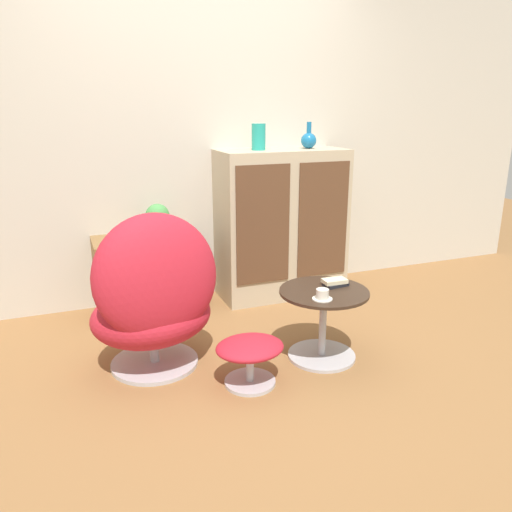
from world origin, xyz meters
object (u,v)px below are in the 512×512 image
object	(u,v)px
tv_console	(147,275)
vase_leftmost	(259,137)
book_stack	(335,282)
egg_chair	(154,298)
sideboard	(281,224)
ottoman	(250,352)
potted_plant	(158,219)
teacup	(322,295)
vase_inner_left	(309,140)
coffee_table	(323,318)

from	to	relation	value
tv_console	vase_leftmost	world-z (taller)	vase_leftmost
tv_console	book_stack	world-z (taller)	tv_console
egg_chair	sideboard	bearing A→B (deg)	36.88
egg_chair	ottoman	world-z (taller)	egg_chair
potted_plant	teacup	distance (m)	1.45
vase_inner_left	teacup	size ratio (longest dim) A/B	1.75
coffee_table	book_stack	size ratio (longest dim) A/B	3.43
coffee_table	potted_plant	world-z (taller)	potted_plant
tv_console	vase_leftmost	xyz separation A→B (m)	(0.89, -0.02, 0.99)
coffee_table	sideboard	bearing A→B (deg)	78.72
coffee_table	vase_inner_left	xyz separation A→B (m)	(0.45, 1.12, 0.98)
coffee_table	book_stack	xyz separation A→B (m)	(0.10, 0.05, 0.20)
egg_chair	vase_inner_left	bearing A→B (deg)	32.39
book_stack	potted_plant	bearing A→B (deg)	128.27
potted_plant	vase_inner_left	bearing A→B (deg)	-0.87
coffee_table	vase_inner_left	distance (m)	1.56
sideboard	vase_inner_left	size ratio (longest dim) A/B	5.79
egg_chair	vase_leftmost	world-z (taller)	vase_leftmost
sideboard	egg_chair	bearing A→B (deg)	-143.12
vase_inner_left	teacup	xyz separation A→B (m)	(-0.53, -1.24, -0.78)
egg_chair	coffee_table	distance (m)	1.01
vase_inner_left	book_stack	bearing A→B (deg)	-107.90
tv_console	coffee_table	xyz separation A→B (m)	(0.87, -1.14, -0.03)
coffee_table	teacup	size ratio (longest dim) A/B	4.63
ottoman	book_stack	world-z (taller)	book_stack
sideboard	teacup	size ratio (longest dim) A/B	10.14
vase_leftmost	ottoman	bearing A→B (deg)	-113.70
sideboard	ottoman	xyz separation A→B (m)	(-0.75, -1.24, -0.40)
tv_console	egg_chair	size ratio (longest dim) A/B	0.76
egg_chair	teacup	size ratio (longest dim) A/B	8.37
sideboard	vase_inner_left	xyz separation A→B (m)	(0.22, 0.00, 0.65)
tv_console	coffee_table	bearing A→B (deg)	-52.71
book_stack	coffee_table	bearing A→B (deg)	-154.72
egg_chair	potted_plant	xyz separation A→B (m)	(0.21, 0.92, 0.25)
potted_plant	book_stack	size ratio (longest dim) A/B	1.55
egg_chair	coffee_table	world-z (taller)	egg_chair
vase_inner_left	potted_plant	xyz separation A→B (m)	(-1.21, 0.02, -0.54)
vase_inner_left	tv_console	bearing A→B (deg)	179.22
tv_console	egg_chair	xyz separation A→B (m)	(-0.10, -0.92, 0.16)
egg_chair	teacup	distance (m)	0.95
tv_console	potted_plant	distance (m)	0.43
vase_inner_left	ottoman	bearing A→B (deg)	-127.85
ottoman	coffee_table	xyz separation A→B (m)	(0.52, 0.13, 0.07)
coffee_table	vase_leftmost	bearing A→B (deg)	88.72
egg_chair	ottoman	distance (m)	0.62
vase_inner_left	book_stack	world-z (taller)	vase_inner_left
sideboard	tv_console	distance (m)	1.13
vase_leftmost	vase_inner_left	size ratio (longest dim) A/B	0.96
ottoman	potted_plant	bearing A→B (deg)	100.66
teacup	book_stack	size ratio (longest dim) A/B	0.74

